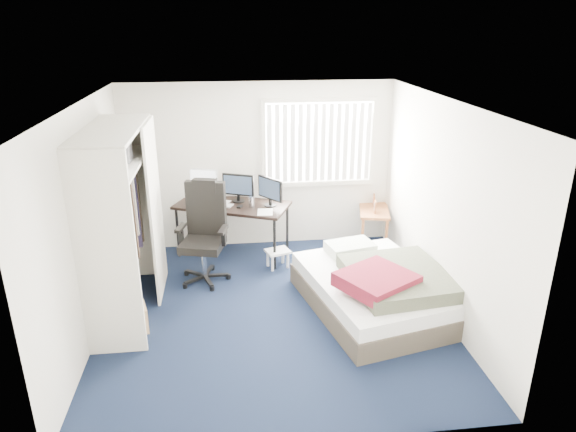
% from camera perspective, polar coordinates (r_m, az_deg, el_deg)
% --- Properties ---
extents(ground, '(4.20, 4.20, 0.00)m').
position_cam_1_polar(ground, '(6.32, -1.70, -10.58)').
color(ground, black).
rests_on(ground, ground).
extents(room_shell, '(4.20, 4.20, 4.20)m').
position_cam_1_polar(room_shell, '(5.68, -1.86, 2.53)').
color(room_shell, silver).
rests_on(room_shell, ground).
extents(window_assembly, '(1.72, 0.09, 1.32)m').
position_cam_1_polar(window_assembly, '(7.73, 3.47, 8.14)').
color(window_assembly, white).
rests_on(window_assembly, ground).
extents(closet, '(0.64, 1.84, 2.22)m').
position_cam_1_polar(closet, '(6.09, -17.95, 1.18)').
color(closet, beige).
rests_on(closet, ground).
extents(desk, '(1.78, 1.33, 1.26)m').
position_cam_1_polar(desk, '(7.54, -6.14, 1.55)').
color(desk, black).
rests_on(desk, ground).
extents(office_chair, '(0.78, 0.78, 1.36)m').
position_cam_1_polar(office_chair, '(6.96, -9.24, -2.91)').
color(office_chair, black).
rests_on(office_chair, ground).
extents(footstool, '(0.38, 0.34, 0.26)m').
position_cam_1_polar(footstool, '(7.30, -1.15, -4.25)').
color(footstool, white).
rests_on(footstool, ground).
extents(nightstand, '(0.61, 0.94, 0.78)m').
position_cam_1_polar(nightstand, '(8.05, 9.51, 0.42)').
color(nightstand, brown).
rests_on(nightstand, ground).
extents(bed, '(1.89, 2.26, 0.65)m').
position_cam_1_polar(bed, '(6.34, 9.96, -7.90)').
color(bed, '#443B31').
rests_on(bed, ground).
extents(pine_box, '(0.46, 0.39, 0.30)m').
position_cam_1_polar(pine_box, '(6.16, -17.28, -10.94)').
color(pine_box, tan).
rests_on(pine_box, ground).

